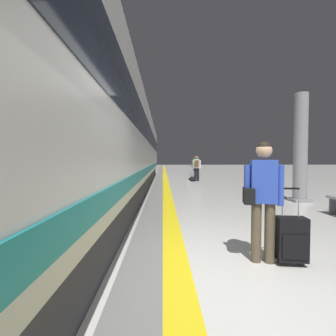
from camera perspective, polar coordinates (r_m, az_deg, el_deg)
The scene contains 11 objects.
ground_plane at distance 3.43m, azimuth 15.52°, elevation -22.42°, with size 120.00×120.00×0.00m, color silver.
safety_line_strip at distance 13.07m, azimuth -0.41°, elevation -4.16°, with size 0.36×80.00×0.01m, color yellow.
tactile_edge_band at distance 13.07m, azimuth -2.08°, elevation -4.17°, with size 0.72×80.00×0.01m, color slate.
high_speed_train at distance 9.33m, azimuth -13.94°, elevation 8.67°, with size 2.94×31.26×4.97m.
traveller_foreground at distance 3.62m, azimuth 20.96°, elevation -5.36°, with size 0.55×0.30×1.66m.
rolling_suitcase_foreground at distance 3.81m, azimuth 26.66°, elevation -14.43°, with size 0.40×0.28×1.03m.
passenger_near at distance 15.99m, azimuth 6.67°, elevation 0.52°, with size 0.51×0.38×1.68m.
duffel_bag_near at distance 15.75m, azimuth 5.64°, elevation -2.57°, with size 0.44×0.26×0.36m.
passenger_mid at distance 17.14m, azimuth 6.40°, elevation 0.73°, with size 0.52×0.40×1.73m.
suitcase_mid at distance 17.04m, azimuth 5.39°, elevation -1.65°, with size 0.44×0.36×0.97m.
platform_pillar at distance 9.33m, azimuth 28.29°, elevation 3.69°, with size 0.56×0.56×3.60m.
Camera 1 is at (-0.91, -2.99, 1.42)m, focal length 26.36 mm.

